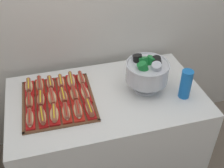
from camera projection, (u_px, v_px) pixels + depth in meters
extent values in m
plane|color=#7A6B5B|center=(107.00, 164.00, 2.46)|extent=(10.00, 10.00, 0.00)
cube|color=white|center=(107.00, 132.00, 2.22)|extent=(1.37, 0.80, 0.73)
cylinder|color=black|center=(37.00, 151.00, 2.55)|extent=(0.05, 0.05, 0.04)
cylinder|color=black|center=(156.00, 126.00, 2.80)|extent=(0.05, 0.05, 0.04)
cube|color=brown|center=(58.00, 101.00, 1.94)|extent=(0.49, 0.54, 0.01)
cube|color=brown|center=(62.00, 126.00, 1.74)|extent=(0.48, 0.03, 0.01)
cube|color=brown|center=(55.00, 79.00, 2.14)|extent=(0.48, 0.03, 0.01)
cube|color=brown|center=(23.00, 106.00, 1.89)|extent=(0.03, 0.53, 0.01)
cube|color=brown|center=(92.00, 95.00, 1.98)|extent=(0.03, 0.53, 0.01)
cube|color=red|center=(31.00, 121.00, 1.77)|extent=(0.06, 0.17, 0.02)
ellipsoid|color=beige|center=(30.00, 118.00, 1.76)|extent=(0.05, 0.15, 0.04)
cylinder|color=#9E4C38|center=(30.00, 117.00, 1.75)|extent=(0.03, 0.15, 0.03)
cylinder|color=red|center=(29.00, 116.00, 1.75)|extent=(0.01, 0.12, 0.01)
cube|color=#B21414|center=(43.00, 119.00, 1.79)|extent=(0.06, 0.17, 0.02)
ellipsoid|color=#E0BC7F|center=(42.00, 116.00, 1.77)|extent=(0.05, 0.16, 0.04)
cylinder|color=brown|center=(42.00, 115.00, 1.77)|extent=(0.03, 0.16, 0.03)
cylinder|color=yellow|center=(42.00, 114.00, 1.76)|extent=(0.01, 0.13, 0.01)
cube|color=red|center=(55.00, 117.00, 1.80)|extent=(0.08, 0.16, 0.02)
ellipsoid|color=#E0BC7F|center=(54.00, 114.00, 1.79)|extent=(0.06, 0.15, 0.04)
cylinder|color=#A8563D|center=(54.00, 113.00, 1.78)|extent=(0.04, 0.15, 0.03)
cylinder|color=yellow|center=(54.00, 111.00, 1.77)|extent=(0.02, 0.13, 0.01)
cube|color=red|center=(67.00, 115.00, 1.82)|extent=(0.07, 0.16, 0.02)
ellipsoid|color=beige|center=(66.00, 112.00, 1.80)|extent=(0.05, 0.15, 0.04)
cylinder|color=#9E4C38|center=(66.00, 111.00, 1.80)|extent=(0.04, 0.14, 0.03)
cylinder|color=red|center=(66.00, 109.00, 1.79)|extent=(0.01, 0.12, 0.01)
cube|color=red|center=(78.00, 113.00, 1.83)|extent=(0.07, 0.17, 0.02)
ellipsoid|color=beige|center=(78.00, 110.00, 1.82)|extent=(0.06, 0.16, 0.04)
cylinder|color=#9E4C38|center=(78.00, 109.00, 1.81)|extent=(0.04, 0.15, 0.03)
cylinder|color=red|center=(78.00, 107.00, 1.80)|extent=(0.01, 0.12, 0.01)
cube|color=red|center=(90.00, 111.00, 1.84)|extent=(0.06, 0.17, 0.02)
ellipsoid|color=beige|center=(89.00, 109.00, 1.83)|extent=(0.05, 0.16, 0.04)
cylinder|color=brown|center=(89.00, 107.00, 1.83)|extent=(0.04, 0.16, 0.03)
cylinder|color=yellow|center=(89.00, 106.00, 1.82)|extent=(0.01, 0.13, 0.01)
cube|color=red|center=(30.00, 104.00, 1.90)|extent=(0.06, 0.16, 0.02)
ellipsoid|color=tan|center=(29.00, 101.00, 1.89)|extent=(0.05, 0.14, 0.04)
cylinder|color=brown|center=(29.00, 100.00, 1.88)|extent=(0.03, 0.14, 0.03)
cylinder|color=red|center=(29.00, 98.00, 1.87)|extent=(0.01, 0.12, 0.01)
cube|color=#B21414|center=(41.00, 102.00, 1.91)|extent=(0.07, 0.16, 0.02)
ellipsoid|color=#E0BC7F|center=(41.00, 99.00, 1.90)|extent=(0.06, 0.15, 0.04)
cylinder|color=brown|center=(41.00, 98.00, 1.89)|extent=(0.04, 0.15, 0.03)
cylinder|color=yellow|center=(40.00, 96.00, 1.88)|extent=(0.02, 0.13, 0.01)
cube|color=red|center=(53.00, 100.00, 1.93)|extent=(0.07, 0.17, 0.02)
ellipsoid|color=beige|center=(52.00, 98.00, 1.91)|extent=(0.06, 0.16, 0.04)
cylinder|color=#A8563D|center=(52.00, 96.00, 1.91)|extent=(0.03, 0.15, 0.03)
cylinder|color=red|center=(52.00, 95.00, 1.90)|extent=(0.01, 0.13, 0.01)
cube|color=red|center=(64.00, 98.00, 1.94)|extent=(0.07, 0.17, 0.02)
ellipsoid|color=tan|center=(63.00, 96.00, 1.93)|extent=(0.05, 0.15, 0.04)
cylinder|color=brown|center=(63.00, 95.00, 1.92)|extent=(0.03, 0.15, 0.03)
cylinder|color=yellow|center=(63.00, 93.00, 1.91)|extent=(0.01, 0.12, 0.01)
cube|color=red|center=(75.00, 97.00, 1.96)|extent=(0.06, 0.16, 0.02)
ellipsoid|color=#E0BC7F|center=(74.00, 94.00, 1.94)|extent=(0.05, 0.15, 0.04)
cylinder|color=brown|center=(74.00, 93.00, 1.94)|extent=(0.03, 0.14, 0.03)
cylinder|color=red|center=(74.00, 91.00, 1.93)|extent=(0.01, 0.12, 0.01)
cube|color=red|center=(85.00, 95.00, 1.97)|extent=(0.07, 0.18, 0.02)
ellipsoid|color=beige|center=(85.00, 93.00, 1.96)|extent=(0.05, 0.16, 0.04)
cylinder|color=#9E4C38|center=(85.00, 92.00, 1.95)|extent=(0.03, 0.16, 0.03)
cylinder|color=red|center=(85.00, 90.00, 1.95)|extent=(0.01, 0.14, 0.01)
cube|color=red|center=(30.00, 89.00, 2.03)|extent=(0.07, 0.17, 0.02)
ellipsoid|color=beige|center=(29.00, 86.00, 2.01)|extent=(0.05, 0.15, 0.04)
cylinder|color=#A8563D|center=(29.00, 85.00, 2.00)|extent=(0.03, 0.14, 0.03)
cylinder|color=yellow|center=(28.00, 83.00, 2.00)|extent=(0.01, 0.12, 0.01)
cube|color=red|center=(40.00, 87.00, 2.04)|extent=(0.06, 0.18, 0.02)
ellipsoid|color=#E0BC7F|center=(40.00, 85.00, 2.03)|extent=(0.05, 0.17, 0.04)
cylinder|color=#9E4C38|center=(39.00, 83.00, 2.02)|extent=(0.03, 0.16, 0.03)
cylinder|color=red|center=(39.00, 82.00, 2.01)|extent=(0.01, 0.14, 0.01)
cube|color=#B21414|center=(51.00, 86.00, 2.06)|extent=(0.06, 0.15, 0.02)
ellipsoid|color=beige|center=(50.00, 83.00, 2.04)|extent=(0.05, 0.14, 0.04)
cylinder|color=#9E4C38|center=(50.00, 82.00, 2.04)|extent=(0.03, 0.13, 0.03)
cylinder|color=yellow|center=(50.00, 81.00, 2.03)|extent=(0.01, 0.11, 0.01)
cube|color=red|center=(61.00, 84.00, 2.07)|extent=(0.06, 0.16, 0.02)
ellipsoid|color=beige|center=(61.00, 82.00, 2.06)|extent=(0.05, 0.15, 0.04)
cylinder|color=#9E4C38|center=(61.00, 81.00, 2.05)|extent=(0.03, 0.14, 0.03)
cylinder|color=yellow|center=(60.00, 79.00, 2.04)|extent=(0.01, 0.12, 0.01)
cube|color=red|center=(71.00, 83.00, 2.08)|extent=(0.08, 0.19, 0.02)
ellipsoid|color=beige|center=(71.00, 81.00, 2.07)|extent=(0.06, 0.17, 0.04)
cylinder|color=#A8563D|center=(71.00, 79.00, 2.07)|extent=(0.04, 0.17, 0.03)
cylinder|color=yellow|center=(71.00, 78.00, 2.06)|extent=(0.02, 0.15, 0.01)
cube|color=#B21414|center=(82.00, 81.00, 2.10)|extent=(0.06, 0.15, 0.02)
ellipsoid|color=#E0BC7F|center=(81.00, 79.00, 2.09)|extent=(0.05, 0.14, 0.04)
cylinder|color=#9E4C38|center=(81.00, 78.00, 2.08)|extent=(0.03, 0.14, 0.03)
cylinder|color=red|center=(81.00, 76.00, 2.07)|extent=(0.01, 0.12, 0.01)
cylinder|color=silver|center=(146.00, 88.00, 2.05)|extent=(0.18, 0.18, 0.02)
cone|color=silver|center=(146.00, 83.00, 2.03)|extent=(0.06, 0.06, 0.06)
cylinder|color=silver|center=(147.00, 72.00, 1.97)|extent=(0.30, 0.30, 0.13)
torus|color=silver|center=(148.00, 64.00, 1.93)|extent=(0.31, 0.31, 0.02)
cylinder|color=black|center=(157.00, 65.00, 1.95)|extent=(0.12, 0.10, 0.14)
cylinder|color=#197A33|center=(149.00, 65.00, 1.95)|extent=(0.12, 0.09, 0.15)
cylinder|color=black|center=(138.00, 63.00, 1.97)|extent=(0.08, 0.09, 0.14)
cylinder|color=#197A33|center=(145.00, 66.00, 1.94)|extent=(0.10, 0.13, 0.15)
cylinder|color=#197A33|center=(144.00, 71.00, 1.89)|extent=(0.11, 0.09, 0.15)
cylinder|color=#B7BCC6|center=(157.00, 70.00, 1.90)|extent=(0.11, 0.12, 0.14)
cylinder|color=blue|center=(185.00, 89.00, 1.95)|extent=(0.08, 0.08, 0.12)
cylinder|color=blue|center=(185.00, 87.00, 1.94)|extent=(0.08, 0.08, 0.12)
cylinder|color=blue|center=(186.00, 84.00, 1.93)|extent=(0.08, 0.08, 0.12)
cylinder|color=blue|center=(186.00, 81.00, 1.91)|extent=(0.08, 0.08, 0.12)
cylinder|color=blue|center=(187.00, 79.00, 1.90)|extent=(0.08, 0.08, 0.12)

